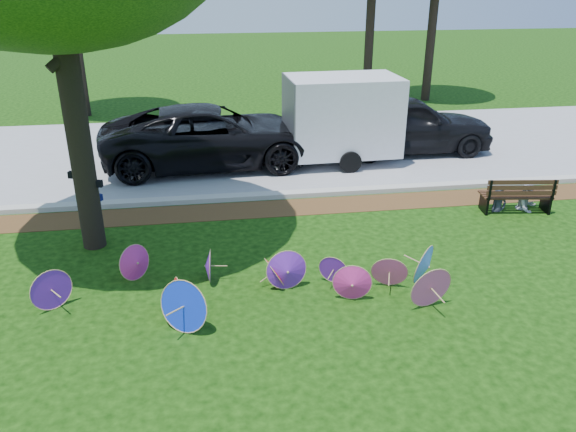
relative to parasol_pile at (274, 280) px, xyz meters
name	(u,v)px	position (x,y,z in m)	size (l,w,h in m)	color
ground	(276,320)	(-0.06, -0.65, -0.35)	(90.00, 90.00, 0.00)	black
mulch_strip	(251,210)	(-0.06, 3.85, -0.35)	(90.00, 1.00, 0.01)	#472D16
curb	(248,197)	(-0.06, 4.55, -0.29)	(90.00, 0.30, 0.12)	#B7B5AD
street	(237,149)	(-0.06, 8.70, -0.35)	(90.00, 8.00, 0.01)	gray
parasol_pile	(274,280)	(0.00, 0.00, 0.00)	(6.98, 2.30, 0.85)	#EC519E
black_van	(212,136)	(-0.81, 7.28, 0.49)	(2.79, 6.05, 1.68)	black
dark_pickup	(406,124)	(4.98, 7.70, 0.51)	(2.04, 5.08, 1.73)	black
cargo_trailer	(342,115)	(2.84, 7.05, 1.01)	(3.04, 1.93, 2.73)	silver
park_bench	(516,194)	(5.92, 2.92, 0.06)	(1.60, 0.61, 0.83)	black
person_left	(501,188)	(5.57, 2.97, 0.20)	(0.40, 0.26, 1.10)	#323645
person_right	(530,184)	(6.27, 2.97, 0.26)	(0.60, 0.47, 1.23)	silver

